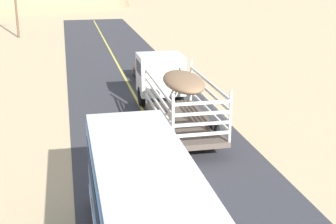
# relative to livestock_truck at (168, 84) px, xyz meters

# --- Properties ---
(livestock_truck) EXTENTS (2.53, 9.70, 3.02)m
(livestock_truck) POSITION_rel_livestock_truck_xyz_m (0.00, 0.00, 0.00)
(livestock_truck) COLOR silver
(livestock_truck) RESTS_ON road_surface
(car_far) EXTENTS (1.80, 4.40, 1.46)m
(car_far) POSITION_rel_livestock_truck_xyz_m (0.38, 7.87, -1.10)
(car_far) COLOR #8C7259
(car_far) RESTS_ON road_surface
(power_pole_far) EXTENTS (2.20, 0.24, 7.14)m
(power_pole_far) POSITION_rel_livestock_truck_xyz_m (-9.95, 29.34, 2.06)
(power_pole_far) COLOR brown
(power_pole_far) RESTS_ON ground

